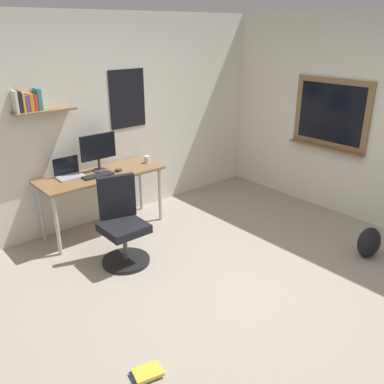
# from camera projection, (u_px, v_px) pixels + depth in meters

# --- Properties ---
(ground_plane) EXTENTS (5.20, 5.20, 0.00)m
(ground_plane) POSITION_uv_depth(u_px,v_px,m) (243.00, 293.00, 4.01)
(ground_plane) COLOR #9E9384
(ground_plane) RESTS_ON ground
(wall_back) EXTENTS (5.00, 0.30, 2.60)m
(wall_back) POSITION_uv_depth(u_px,v_px,m) (106.00, 120.00, 5.25)
(wall_back) COLOR silver
(wall_back) RESTS_ON ground
(wall_right) EXTENTS (0.22, 5.00, 2.60)m
(wall_right) POSITION_uv_depth(u_px,v_px,m) (384.00, 125.00, 5.02)
(wall_right) COLOR silver
(wall_right) RESTS_ON ground
(desk) EXTENTS (1.53, 0.57, 0.76)m
(desk) POSITION_uv_depth(u_px,v_px,m) (101.00, 179.00, 5.03)
(desk) COLOR olive
(desk) RESTS_ON ground
(office_chair) EXTENTS (0.52, 0.54, 0.95)m
(office_chair) POSITION_uv_depth(u_px,v_px,m) (122.00, 227.00, 4.44)
(office_chair) COLOR black
(office_chair) RESTS_ON ground
(laptop) EXTENTS (0.31, 0.21, 0.23)m
(laptop) POSITION_uv_depth(u_px,v_px,m) (69.00, 172.00, 4.87)
(laptop) COLOR #ADAFB5
(laptop) RESTS_ON desk
(monitor_primary) EXTENTS (0.46, 0.17, 0.46)m
(monitor_primary) POSITION_uv_depth(u_px,v_px,m) (98.00, 150.00, 4.99)
(monitor_primary) COLOR #38383D
(monitor_primary) RESTS_ON desk
(keyboard) EXTENTS (0.37, 0.13, 0.02)m
(keyboard) POSITION_uv_depth(u_px,v_px,m) (98.00, 175.00, 4.90)
(keyboard) COLOR black
(keyboard) RESTS_ON desk
(computer_mouse) EXTENTS (0.10, 0.06, 0.03)m
(computer_mouse) POSITION_uv_depth(u_px,v_px,m) (118.00, 170.00, 5.06)
(computer_mouse) COLOR #262628
(computer_mouse) RESTS_ON desk
(coffee_mug) EXTENTS (0.08, 0.08, 0.09)m
(coffee_mug) POSITION_uv_depth(u_px,v_px,m) (147.00, 159.00, 5.37)
(coffee_mug) COLOR silver
(coffee_mug) RESTS_ON desk
(backpack) EXTENTS (0.32, 0.22, 0.35)m
(backpack) POSITION_uv_depth(u_px,v_px,m) (369.00, 242.00, 4.60)
(backpack) COLOR black
(backpack) RESTS_ON ground
(book_stack_on_floor) EXTENTS (0.24, 0.20, 0.05)m
(book_stack_on_floor) POSITION_uv_depth(u_px,v_px,m) (147.00, 373.00, 3.05)
(book_stack_on_floor) COLOR #3851B2
(book_stack_on_floor) RESTS_ON ground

